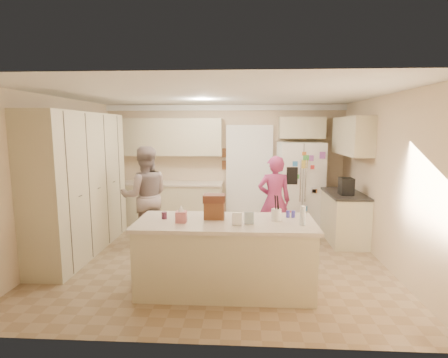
# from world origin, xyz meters

# --- Properties ---
(floor) EXTENTS (5.20, 4.60, 0.02)m
(floor) POSITION_xyz_m (0.00, 0.00, -0.01)
(floor) COLOR #8B7558
(floor) RESTS_ON ground
(ceiling) EXTENTS (5.20, 4.60, 0.02)m
(ceiling) POSITION_xyz_m (0.00, 0.00, 2.61)
(ceiling) COLOR white
(ceiling) RESTS_ON wall_back
(wall_back) EXTENTS (5.20, 0.02, 2.60)m
(wall_back) POSITION_xyz_m (0.00, 2.31, 1.30)
(wall_back) COLOR beige
(wall_back) RESTS_ON ground
(wall_front) EXTENTS (5.20, 0.02, 2.60)m
(wall_front) POSITION_xyz_m (0.00, -2.31, 1.30)
(wall_front) COLOR beige
(wall_front) RESTS_ON ground
(wall_left) EXTENTS (0.02, 4.60, 2.60)m
(wall_left) POSITION_xyz_m (-2.61, 0.00, 1.30)
(wall_left) COLOR beige
(wall_left) RESTS_ON ground
(wall_right) EXTENTS (0.02, 4.60, 2.60)m
(wall_right) POSITION_xyz_m (2.61, 0.00, 1.30)
(wall_right) COLOR beige
(wall_right) RESTS_ON ground
(crown_back) EXTENTS (5.20, 0.08, 0.12)m
(crown_back) POSITION_xyz_m (0.00, 2.26, 2.53)
(crown_back) COLOR white
(crown_back) RESTS_ON wall_back
(pantry_bank) EXTENTS (0.60, 2.60, 2.35)m
(pantry_bank) POSITION_xyz_m (-2.30, 0.20, 1.18)
(pantry_bank) COLOR beige
(pantry_bank) RESTS_ON floor
(back_base_cab) EXTENTS (2.20, 0.60, 0.88)m
(back_base_cab) POSITION_xyz_m (-1.15, 2.00, 0.44)
(back_base_cab) COLOR beige
(back_base_cab) RESTS_ON floor
(back_countertop) EXTENTS (2.24, 0.63, 0.04)m
(back_countertop) POSITION_xyz_m (-1.15, 1.99, 0.90)
(back_countertop) COLOR #C0B4A4
(back_countertop) RESTS_ON back_base_cab
(back_upper_cab) EXTENTS (2.20, 0.35, 0.80)m
(back_upper_cab) POSITION_xyz_m (-1.15, 2.12, 1.90)
(back_upper_cab) COLOR beige
(back_upper_cab) RESTS_ON wall_back
(doorway_opening) EXTENTS (0.90, 0.06, 2.10)m
(doorway_opening) POSITION_xyz_m (0.55, 2.28, 1.05)
(doorway_opening) COLOR black
(doorway_opening) RESTS_ON floor
(doorway_casing) EXTENTS (1.02, 0.03, 2.22)m
(doorway_casing) POSITION_xyz_m (0.55, 2.24, 1.05)
(doorway_casing) COLOR white
(doorway_casing) RESTS_ON floor
(wall_frame_upper) EXTENTS (0.15, 0.02, 0.20)m
(wall_frame_upper) POSITION_xyz_m (0.02, 2.27, 1.55)
(wall_frame_upper) COLOR brown
(wall_frame_upper) RESTS_ON wall_back
(wall_frame_lower) EXTENTS (0.15, 0.02, 0.20)m
(wall_frame_lower) POSITION_xyz_m (0.02, 2.27, 1.28)
(wall_frame_lower) COLOR brown
(wall_frame_lower) RESTS_ON wall_back
(refrigerator) EXTENTS (0.95, 0.76, 1.80)m
(refrigerator) POSITION_xyz_m (1.61, 1.91, 0.90)
(refrigerator) COLOR white
(refrigerator) RESTS_ON floor
(fridge_seam) EXTENTS (0.02, 0.02, 1.78)m
(fridge_seam) POSITION_xyz_m (1.61, 1.56, 0.90)
(fridge_seam) COLOR gray
(fridge_seam) RESTS_ON refrigerator
(fridge_dispenser) EXTENTS (0.22, 0.03, 0.35)m
(fridge_dispenser) POSITION_xyz_m (1.39, 1.55, 1.15)
(fridge_dispenser) COLOR black
(fridge_dispenser) RESTS_ON refrigerator
(fridge_handle_l) EXTENTS (0.02, 0.02, 0.85)m
(fridge_handle_l) POSITION_xyz_m (1.56, 1.54, 1.05)
(fridge_handle_l) COLOR silver
(fridge_handle_l) RESTS_ON refrigerator
(fridge_handle_r) EXTENTS (0.02, 0.02, 0.85)m
(fridge_handle_r) POSITION_xyz_m (1.66, 1.54, 1.05)
(fridge_handle_r) COLOR silver
(fridge_handle_r) RESTS_ON refrigerator
(over_fridge_cab) EXTENTS (0.95, 0.35, 0.45)m
(over_fridge_cab) POSITION_xyz_m (1.65, 2.12, 2.10)
(over_fridge_cab) COLOR beige
(over_fridge_cab) RESTS_ON wall_back
(right_base_cab) EXTENTS (0.60, 1.20, 0.88)m
(right_base_cab) POSITION_xyz_m (2.30, 1.00, 0.44)
(right_base_cab) COLOR beige
(right_base_cab) RESTS_ON floor
(right_countertop) EXTENTS (0.63, 1.24, 0.04)m
(right_countertop) POSITION_xyz_m (2.29, 1.00, 0.90)
(right_countertop) COLOR #2D2B28
(right_countertop) RESTS_ON right_base_cab
(right_upper_cab) EXTENTS (0.35, 1.50, 0.70)m
(right_upper_cab) POSITION_xyz_m (2.43, 1.20, 1.95)
(right_upper_cab) COLOR beige
(right_upper_cab) RESTS_ON wall_right
(coffee_maker) EXTENTS (0.22, 0.28, 0.30)m
(coffee_maker) POSITION_xyz_m (2.25, 0.80, 1.07)
(coffee_maker) COLOR black
(coffee_maker) RESTS_ON right_countertop
(island_base) EXTENTS (2.20, 0.90, 0.88)m
(island_base) POSITION_xyz_m (0.20, -1.10, 0.44)
(island_base) COLOR beige
(island_base) RESTS_ON floor
(island_top) EXTENTS (2.28, 0.96, 0.05)m
(island_top) POSITION_xyz_m (0.20, -1.10, 0.90)
(island_top) COLOR #C0B4A4
(island_top) RESTS_ON island_base
(utensil_crock) EXTENTS (0.13, 0.13, 0.15)m
(utensil_crock) POSITION_xyz_m (0.85, -1.05, 1.00)
(utensil_crock) COLOR white
(utensil_crock) RESTS_ON island_top
(tissue_box) EXTENTS (0.13, 0.13, 0.14)m
(tissue_box) POSITION_xyz_m (-0.35, -1.20, 1.00)
(tissue_box) COLOR #BF686F
(tissue_box) RESTS_ON island_top
(tissue_plume) EXTENTS (0.08, 0.08, 0.08)m
(tissue_plume) POSITION_xyz_m (-0.35, -1.20, 1.10)
(tissue_plume) COLOR white
(tissue_plume) RESTS_ON tissue_box
(dollhouse_body) EXTENTS (0.26, 0.18, 0.22)m
(dollhouse_body) POSITION_xyz_m (0.05, -1.00, 1.04)
(dollhouse_body) COLOR brown
(dollhouse_body) RESTS_ON island_top
(dollhouse_roof) EXTENTS (0.28, 0.20, 0.10)m
(dollhouse_roof) POSITION_xyz_m (0.05, -1.00, 1.20)
(dollhouse_roof) COLOR #592D1E
(dollhouse_roof) RESTS_ON dollhouse_body
(jam_jar) EXTENTS (0.07, 0.07, 0.09)m
(jam_jar) POSITION_xyz_m (-0.60, -1.05, 0.97)
(jam_jar) COLOR #59263F
(jam_jar) RESTS_ON island_top
(greeting_card_a) EXTENTS (0.12, 0.06, 0.16)m
(greeting_card_a) POSITION_xyz_m (0.35, -1.30, 1.01)
(greeting_card_a) COLOR white
(greeting_card_a) RESTS_ON island_top
(greeting_card_b) EXTENTS (0.12, 0.05, 0.16)m
(greeting_card_b) POSITION_xyz_m (0.50, -1.25, 1.01)
(greeting_card_b) COLOR silver
(greeting_card_b) RESTS_ON island_top
(water_bottle) EXTENTS (0.07, 0.07, 0.24)m
(water_bottle) POSITION_xyz_m (1.15, -1.25, 1.04)
(water_bottle) COLOR silver
(water_bottle) RESTS_ON island_top
(shaker_salt) EXTENTS (0.05, 0.05, 0.09)m
(shaker_salt) POSITION_xyz_m (1.02, -0.88, 0.97)
(shaker_salt) COLOR #3C38AD
(shaker_salt) RESTS_ON island_top
(shaker_pepper) EXTENTS (0.05, 0.05, 0.09)m
(shaker_pepper) POSITION_xyz_m (1.09, -0.88, 0.97)
(shaker_pepper) COLOR #3C38AD
(shaker_pepper) RESTS_ON island_top
(teen_boy) EXTENTS (1.03, 0.91, 1.78)m
(teen_boy) POSITION_xyz_m (-1.33, 0.60, 0.89)
(teen_boy) COLOR gray
(teen_boy) RESTS_ON floor
(teen_girl) EXTENTS (0.61, 0.42, 1.61)m
(teen_girl) POSITION_xyz_m (0.98, 0.74, 0.81)
(teen_girl) COLOR #9E3674
(teen_girl) RESTS_ON floor
(fridge_magnets) EXTENTS (0.76, 0.02, 1.44)m
(fridge_magnets) POSITION_xyz_m (1.61, 1.55, 0.90)
(fridge_magnets) COLOR tan
(fridge_magnets) RESTS_ON refrigerator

